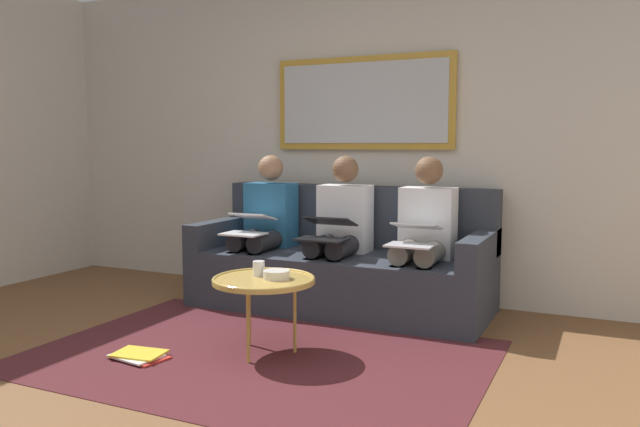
{
  "coord_description": "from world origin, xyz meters",
  "views": [
    {
      "loc": [
        -1.83,
        2.23,
        1.22
      ],
      "look_at": [
        0.0,
        -1.7,
        0.75
      ],
      "focal_mm": 35.52,
      "sensor_mm": 36.0,
      "label": 1
    }
  ],
  "objects_px": {
    "coffee_table": "(264,281)",
    "laptop_silver": "(414,234)",
    "couch": "(343,266)",
    "cup": "(259,269)",
    "person_middle": "(340,228)",
    "person_right": "(265,223)",
    "laptop_black": "(327,229)",
    "bowl": "(276,275)",
    "person_left": "(424,233)",
    "laptop_white": "(249,224)",
    "magazine_stack": "(139,355)",
    "framed_mirror": "(363,103)"
  },
  "relations": [
    {
      "from": "coffee_table",
      "to": "person_right",
      "type": "xyz_separation_m",
      "value": [
        0.65,
        -1.15,
        0.17
      ]
    },
    {
      "from": "cup",
      "to": "laptop_silver",
      "type": "distance_m",
      "value": 1.11
    },
    {
      "from": "person_middle",
      "to": "bowl",
      "type": "bearing_deg",
      "value": 94.22
    },
    {
      "from": "laptop_silver",
      "to": "laptop_white",
      "type": "distance_m",
      "value": 1.28
    },
    {
      "from": "couch",
      "to": "cup",
      "type": "height_order",
      "value": "couch"
    },
    {
      "from": "laptop_black",
      "to": "person_left",
      "type": "bearing_deg",
      "value": -159.6
    },
    {
      "from": "framed_mirror",
      "to": "laptop_black",
      "type": "bearing_deg",
      "value": 90.0
    },
    {
      "from": "cup",
      "to": "magazine_stack",
      "type": "distance_m",
      "value": 0.84
    },
    {
      "from": "person_left",
      "to": "laptop_white",
      "type": "bearing_deg",
      "value": 10.64
    },
    {
      "from": "laptop_silver",
      "to": "laptop_white",
      "type": "relative_size",
      "value": 0.96
    },
    {
      "from": "cup",
      "to": "person_left",
      "type": "bearing_deg",
      "value": -122.15
    },
    {
      "from": "person_middle",
      "to": "laptop_white",
      "type": "xyz_separation_m",
      "value": [
        0.64,
        0.24,
        0.02
      ]
    },
    {
      "from": "coffee_table",
      "to": "laptop_silver",
      "type": "xyz_separation_m",
      "value": [
        -0.63,
        -0.9,
        0.19
      ]
    },
    {
      "from": "couch",
      "to": "cup",
      "type": "distance_m",
      "value": 1.18
    },
    {
      "from": "coffee_table",
      "to": "bowl",
      "type": "distance_m",
      "value": 0.08
    },
    {
      "from": "couch",
      "to": "person_left",
      "type": "bearing_deg",
      "value": 173.87
    },
    {
      "from": "couch",
      "to": "framed_mirror",
      "type": "relative_size",
      "value": 1.49
    },
    {
      "from": "laptop_silver",
      "to": "laptop_black",
      "type": "distance_m",
      "value": 0.64
    },
    {
      "from": "coffee_table",
      "to": "person_middle",
      "type": "relative_size",
      "value": 0.52
    },
    {
      "from": "laptop_white",
      "to": "magazine_stack",
      "type": "relative_size",
      "value": 1.07
    },
    {
      "from": "framed_mirror",
      "to": "laptop_white",
      "type": "distance_m",
      "value": 1.32
    },
    {
      "from": "cup",
      "to": "person_middle",
      "type": "distance_m",
      "value": 1.11
    },
    {
      "from": "couch",
      "to": "magazine_stack",
      "type": "distance_m",
      "value": 1.73
    },
    {
      "from": "cup",
      "to": "laptop_silver",
      "type": "height_order",
      "value": "laptop_silver"
    },
    {
      "from": "person_middle",
      "to": "person_right",
      "type": "xyz_separation_m",
      "value": [
        0.64,
        0.0,
        0.0
      ]
    },
    {
      "from": "person_middle",
      "to": "person_right",
      "type": "bearing_deg",
      "value": 0.0
    },
    {
      "from": "couch",
      "to": "person_middle",
      "type": "xyz_separation_m",
      "value": [
        0.0,
        0.07,
        0.3
      ]
    },
    {
      "from": "bowl",
      "to": "person_middle",
      "type": "xyz_separation_m",
      "value": [
        0.08,
        -1.12,
        0.13
      ]
    },
    {
      "from": "bowl",
      "to": "person_left",
      "type": "distance_m",
      "value": 1.26
    },
    {
      "from": "coffee_table",
      "to": "person_left",
      "type": "distance_m",
      "value": 1.32
    },
    {
      "from": "coffee_table",
      "to": "laptop_silver",
      "type": "relative_size",
      "value": 1.7
    },
    {
      "from": "cup",
      "to": "bowl",
      "type": "xyz_separation_m",
      "value": [
        -0.13,
        0.03,
        -0.02
      ]
    },
    {
      "from": "person_left",
      "to": "laptop_black",
      "type": "xyz_separation_m",
      "value": [
        0.64,
        0.24,
        0.02
      ]
    },
    {
      "from": "laptop_black",
      "to": "bowl",
      "type": "bearing_deg",
      "value": 95.35
    },
    {
      "from": "laptop_silver",
      "to": "laptop_black",
      "type": "relative_size",
      "value": 0.97
    },
    {
      "from": "laptop_white",
      "to": "coffee_table",
      "type": "bearing_deg",
      "value": 125.67
    },
    {
      "from": "bowl",
      "to": "magazine_stack",
      "type": "distance_m",
      "value": 0.91
    },
    {
      "from": "coffee_table",
      "to": "bowl",
      "type": "relative_size",
      "value": 3.87
    },
    {
      "from": "cup",
      "to": "laptop_silver",
      "type": "relative_size",
      "value": 0.26
    },
    {
      "from": "framed_mirror",
      "to": "person_left",
      "type": "height_order",
      "value": "framed_mirror"
    },
    {
      "from": "couch",
      "to": "cup",
      "type": "xyz_separation_m",
      "value": [
        0.05,
        1.17,
        0.18
      ]
    },
    {
      "from": "bowl",
      "to": "laptop_white",
      "type": "height_order",
      "value": "laptop_white"
    },
    {
      "from": "laptop_white",
      "to": "framed_mirror",
      "type": "bearing_deg",
      "value": -132.54
    },
    {
      "from": "laptop_white",
      "to": "bowl",
      "type": "bearing_deg",
      "value": 129.28
    },
    {
      "from": "laptop_white",
      "to": "laptop_black",
      "type": "bearing_deg",
      "value": -179.77
    },
    {
      "from": "laptop_silver",
      "to": "person_right",
      "type": "distance_m",
      "value": 1.3
    },
    {
      "from": "framed_mirror",
      "to": "laptop_silver",
      "type": "height_order",
      "value": "framed_mirror"
    },
    {
      "from": "magazine_stack",
      "to": "laptop_black",
      "type": "bearing_deg",
      "value": -114.69
    },
    {
      "from": "person_middle",
      "to": "person_left",
      "type": "bearing_deg",
      "value": 180.0
    },
    {
      "from": "bowl",
      "to": "magazine_stack",
      "type": "xyz_separation_m",
      "value": [
        0.68,
        0.41,
        -0.45
      ]
    }
  ]
}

